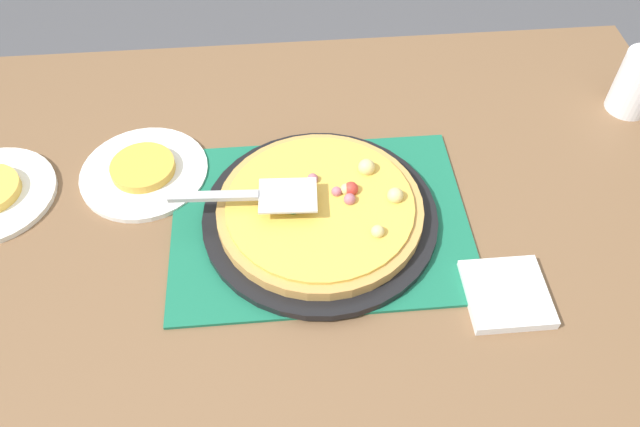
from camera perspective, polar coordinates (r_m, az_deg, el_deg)
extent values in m
plane|color=#4C4C51|center=(1.66, 0.00, -17.20)|extent=(8.00, 8.00, 0.00)
cube|color=brown|center=(1.02, 0.00, -1.25)|extent=(1.40, 1.00, 0.03)
cube|color=brown|center=(1.69, -23.52, 1.15)|extent=(0.07, 0.07, 0.72)
cube|color=brown|center=(1.73, 20.29, 3.93)|extent=(0.07, 0.07, 0.72)
cube|color=#196B4C|center=(1.00, 0.00, -0.62)|extent=(0.48, 0.36, 0.01)
cylinder|color=black|center=(1.00, 0.00, -0.26)|extent=(0.38, 0.38, 0.01)
cylinder|color=tan|center=(0.98, 0.00, 0.37)|extent=(0.33, 0.33, 0.02)
cylinder|color=#EAB747|center=(0.97, 0.00, 0.86)|extent=(0.30, 0.30, 0.01)
sphere|color=#B76675|center=(0.97, 2.74, 1.50)|extent=(0.02, 0.02, 0.02)
sphere|color=red|center=(0.99, 2.90, 2.30)|extent=(0.02, 0.02, 0.02)
sphere|color=#B76675|center=(0.98, 1.54, 2.05)|extent=(0.02, 0.02, 0.02)
sphere|color=#E5CC7F|center=(1.02, 4.34, 4.30)|extent=(0.03, 0.03, 0.03)
sphere|color=#E5CC7F|center=(0.98, 6.99, 1.68)|extent=(0.03, 0.03, 0.03)
sphere|color=#E5CC7F|center=(0.93, 5.37, -1.67)|extent=(0.02, 0.02, 0.02)
sphere|color=#338433|center=(0.96, -2.51, 0.40)|extent=(0.02, 0.02, 0.02)
sphere|color=#B76675|center=(1.00, -0.68, 3.25)|extent=(0.02, 0.02, 0.02)
sphere|color=#E5CC7F|center=(0.99, 2.45, 2.27)|extent=(0.02, 0.02, 0.02)
cylinder|color=white|center=(1.12, -15.95, 3.66)|extent=(0.22, 0.22, 0.01)
cylinder|color=gold|center=(1.11, -16.09, 4.12)|extent=(0.11, 0.11, 0.02)
cylinder|color=white|center=(1.31, 27.35, 10.71)|extent=(0.08, 0.08, 0.12)
cube|color=silver|center=(0.95, -3.00, 1.80)|extent=(0.09, 0.07, 0.00)
cube|color=#B2B2B7|center=(0.96, -9.84, 1.60)|extent=(0.14, 0.02, 0.01)
cube|color=white|center=(0.96, 16.87, -7.13)|extent=(0.12, 0.12, 0.02)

